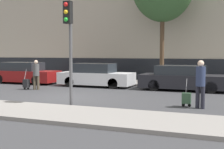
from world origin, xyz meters
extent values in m
plane|color=#38383A|center=(0.00, 0.00, 0.00)|extent=(80.00, 80.00, 0.00)
cube|color=gray|center=(0.00, -3.75, 0.06)|extent=(28.00, 2.50, 0.12)
cube|color=gray|center=(0.00, 7.00, 0.06)|extent=(28.00, 3.00, 0.12)
cube|color=#A89E8C|center=(0.00, 10.50, 5.76)|extent=(28.00, 2.59, 11.51)
cube|color=black|center=(0.00, 9.18, 0.80)|extent=(27.44, 0.06, 1.60)
cube|color=maroon|center=(-5.83, 4.52, 0.49)|extent=(4.55, 1.73, 0.70)
cube|color=#23282D|center=(-6.01, 4.52, 1.12)|extent=(2.50, 1.52, 0.55)
cylinder|color=black|center=(-4.42, 3.75, 0.30)|extent=(0.60, 0.18, 0.60)
cylinder|color=black|center=(-4.42, 5.30, 0.30)|extent=(0.60, 0.18, 0.60)
cylinder|color=black|center=(-7.24, 3.75, 0.30)|extent=(0.60, 0.18, 0.60)
cylinder|color=black|center=(-7.24, 5.30, 0.30)|extent=(0.60, 0.18, 0.60)
cube|color=silver|center=(-0.66, 4.49, 0.49)|extent=(4.44, 1.71, 0.70)
cube|color=#23282D|center=(-0.84, 4.49, 1.11)|extent=(2.44, 1.51, 0.54)
cylinder|color=black|center=(0.71, 3.73, 0.30)|extent=(0.60, 0.18, 0.60)
cylinder|color=black|center=(0.71, 5.26, 0.30)|extent=(0.60, 0.18, 0.60)
cylinder|color=black|center=(-2.04, 3.73, 0.30)|extent=(0.60, 0.18, 0.60)
cylinder|color=black|center=(-2.04, 5.26, 0.30)|extent=(0.60, 0.18, 0.60)
cube|color=black|center=(4.51, 4.48, 0.49)|extent=(4.66, 1.82, 0.70)
cube|color=#23282D|center=(4.33, 4.48, 1.09)|extent=(2.56, 1.60, 0.49)
cylinder|color=black|center=(5.96, 3.66, 0.30)|extent=(0.60, 0.18, 0.60)
cylinder|color=black|center=(5.96, 5.30, 0.30)|extent=(0.60, 0.18, 0.60)
cylinder|color=black|center=(3.07, 3.66, 0.30)|extent=(0.60, 0.18, 0.60)
cylinder|color=black|center=(3.07, 5.30, 0.30)|extent=(0.60, 0.18, 0.60)
cylinder|color=#4C4233|center=(-3.14, 1.80, 0.38)|extent=(0.15, 0.15, 0.75)
cylinder|color=#4C4233|center=(-2.96, 1.87, 0.38)|extent=(0.15, 0.15, 0.75)
cylinder|color=#4C4C4C|center=(-3.05, 1.84, 1.08)|extent=(0.34, 0.34, 0.65)
sphere|color=beige|center=(-3.05, 1.84, 1.51)|extent=(0.21, 0.21, 0.21)
cube|color=#262628|center=(-3.57, 1.66, 0.34)|extent=(0.32, 0.24, 0.45)
cylinder|color=black|center=(-3.68, 1.66, 0.06)|extent=(0.12, 0.03, 0.12)
cylinder|color=black|center=(-3.46, 1.66, 0.06)|extent=(0.12, 0.03, 0.12)
cylinder|color=gray|center=(-3.57, 1.58, 0.84)|extent=(0.02, 0.19, 0.53)
cylinder|color=#23232D|center=(5.79, -0.76, 0.41)|extent=(0.15, 0.15, 0.81)
cylinder|color=#23232D|center=(5.97, -0.83, 0.41)|extent=(0.15, 0.15, 0.81)
cylinder|color=#283351|center=(5.88, -0.80, 1.17)|extent=(0.34, 0.34, 0.71)
sphere|color=beige|center=(5.88, -0.80, 1.64)|extent=(0.23, 0.23, 0.23)
cube|color=#335138|center=(5.37, -0.60, 0.32)|extent=(0.32, 0.24, 0.40)
cylinder|color=black|center=(5.25, -0.60, 0.06)|extent=(0.12, 0.03, 0.12)
cylinder|color=black|center=(5.48, -0.60, 0.06)|extent=(0.12, 0.03, 0.12)
cylinder|color=gray|center=(5.37, -0.67, 0.79)|extent=(0.02, 0.19, 0.53)
cylinder|color=#515154|center=(1.39, -2.25, 1.93)|extent=(0.12, 0.12, 3.87)
cube|color=black|center=(1.39, -2.43, 3.47)|extent=(0.28, 0.24, 0.80)
sphere|color=red|center=(1.39, -2.58, 3.73)|extent=(0.15, 0.15, 0.15)
sphere|color=gold|center=(1.39, -2.58, 3.47)|extent=(0.15, 0.15, 0.15)
sphere|color=green|center=(1.39, -2.58, 3.20)|extent=(0.15, 0.15, 0.15)
torus|color=black|center=(-1.25, 7.26, 0.48)|extent=(0.72, 0.06, 0.72)
torus|color=black|center=(-2.30, 7.26, 0.48)|extent=(0.72, 0.06, 0.72)
cylinder|color=maroon|center=(-1.78, 7.26, 0.68)|extent=(1.00, 0.05, 0.05)
cylinder|color=maroon|center=(-1.97, 7.26, 0.88)|extent=(0.04, 0.04, 0.40)
cylinder|color=#4C3826|center=(2.68, 7.22, 2.34)|extent=(0.28, 0.28, 4.44)
camera|label=1|loc=(7.04, -12.37, 2.03)|focal=50.00mm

